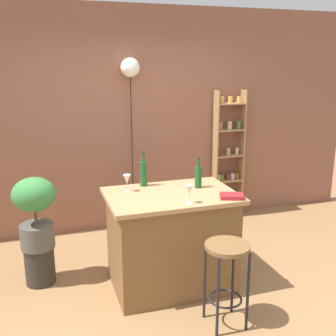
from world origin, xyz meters
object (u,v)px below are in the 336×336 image
at_px(bottle_wine_red, 144,173).
at_px(wine_glass_left, 127,180).
at_px(spice_shelf, 228,156).
at_px(wine_glass_center, 189,190).
at_px(bottle_vinegar, 198,176).
at_px(cookbook, 232,196).
at_px(plant_stool, 40,265).
at_px(pendant_globe_light, 130,69).
at_px(potted_plant, 35,209).
at_px(bar_stool, 227,265).

height_order(bottle_wine_red, wine_glass_left, bottle_wine_red).
relative_size(spice_shelf, wine_glass_center, 10.75).
bearing_deg(wine_glass_left, bottle_wine_red, 33.39).
bearing_deg(wine_glass_center, bottle_wine_red, 111.24).
bearing_deg(spice_shelf, bottle_vinegar, -126.04).
bearing_deg(cookbook, spice_shelf, 86.01).
bearing_deg(wine_glass_center, plant_stool, 150.12).
relative_size(cookbook, pendant_globe_light, 0.10).
bearing_deg(spice_shelf, wine_glass_center, -125.15).
bearing_deg(wine_glass_center, spice_shelf, 54.85).
bearing_deg(potted_plant, bottle_vinegar, -12.50).
bearing_deg(spice_shelf, potted_plant, -157.37).
distance_m(spice_shelf, cookbook, 1.98).
bearing_deg(bottle_wine_red, potted_plant, 173.66).
bearing_deg(cookbook, wine_glass_center, -157.19).
distance_m(plant_stool, bottle_vinegar, 1.78).
xyz_separation_m(bar_stool, wine_glass_center, (-0.17, 0.43, 0.52)).
bearing_deg(pendant_globe_light, plant_stool, -137.54).
distance_m(bottle_wine_red, wine_glass_left, 0.23).
bearing_deg(wine_glass_center, cookbook, 1.37).
bearing_deg(bar_stool, wine_glass_left, 123.23).
bearing_deg(cookbook, bottle_wine_red, 158.54).
relative_size(wine_glass_center, cookbook, 0.78).
bearing_deg(plant_stool, wine_glass_left, -16.18).
height_order(bar_stool, bottle_vinegar, bottle_vinegar).
relative_size(bar_stool, pendant_globe_light, 0.33).
xyz_separation_m(bottle_vinegar, wine_glass_center, (-0.25, -0.40, 0.00)).
height_order(potted_plant, bottle_wine_red, bottle_wine_red).
relative_size(plant_stool, bottle_vinegar, 1.26).
height_order(spice_shelf, pendant_globe_light, pendant_globe_light).
distance_m(potted_plant, bottle_vinegar, 1.58).
bearing_deg(potted_plant, pendant_globe_light, 42.46).
bearing_deg(plant_stool, bottle_wine_red, -6.34).
xyz_separation_m(plant_stool, wine_glass_left, (0.84, -0.24, 0.86)).
height_order(wine_glass_center, pendant_globe_light, pendant_globe_light).
xyz_separation_m(plant_stool, pendant_globe_light, (1.21, 1.10, 1.84)).
relative_size(bottle_wine_red, pendant_globe_light, 0.16).
xyz_separation_m(potted_plant, cookbook, (1.69, -0.72, 0.18)).
relative_size(wine_glass_left, pendant_globe_light, 0.08).
distance_m(wine_glass_left, wine_glass_center, 0.66).
bearing_deg(wine_glass_left, cookbook, -29.43).
height_order(potted_plant, pendant_globe_light, pendant_globe_light).
height_order(spice_shelf, wine_glass_left, spice_shelf).
bearing_deg(wine_glass_left, plant_stool, 163.82).
distance_m(spice_shelf, wine_glass_left, 2.15).
distance_m(bottle_vinegar, bottle_wine_red, 0.54).
bearing_deg(potted_plant, cookbook, -23.16).
bearing_deg(spice_shelf, pendant_globe_light, 178.05).
height_order(bottle_vinegar, bottle_wine_red, bottle_wine_red).
bearing_deg(bottle_vinegar, spice_shelf, 53.96).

